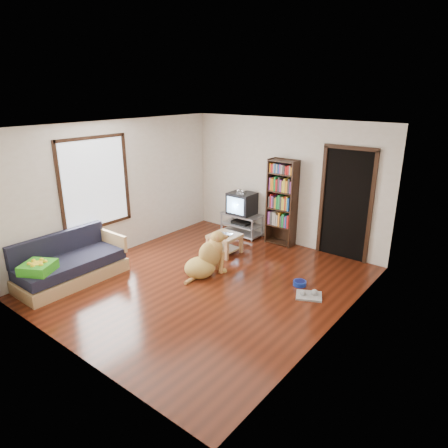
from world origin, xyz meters
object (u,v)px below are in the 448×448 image
Objects in this scene: green_cushion at (38,268)px; sofa at (71,266)px; laptop at (224,235)px; grey_rag at (309,296)px; coffee_table at (225,240)px; bookshelf at (282,198)px; dog_bowl at (300,283)px; crt_tv at (243,203)px; tv_stand at (242,223)px; dog at (207,259)px.

sofa is at bearing 71.98° from green_cushion.
grey_rag is (2.14, -0.51, -0.40)m from laptop.
grey_rag is at bearing -14.21° from coffee_table.
bookshelf is (1.80, 4.34, 0.50)m from green_cushion.
dog_bowl is 2.70m from crt_tv.
tv_stand is 2.13m from dog.
sofa is (-0.97, -3.65, -0.48)m from crt_tv.
crt_tv is at bearing 108.40° from coffee_table.
crt_tv reaches higher than grey_rag.
laptop is 0.76× the size of grey_rag.
coffee_table is (-0.00, 0.03, -0.13)m from laptop.
laptop reaches higher than grey_rag.
laptop is at bearing 166.55° from grey_rag.
dog is (0.33, -0.91, -0.12)m from laptop.
tv_stand is (0.85, 4.24, -0.23)m from green_cushion.
grey_rag is at bearing -39.81° from dog_bowl.
dog_bowl is 2.15m from bookshelf.
coffee_table is at bearing -71.60° from crt_tv.
crt_tv reaches higher than dog.
dog is (0.70, -2.03, -0.45)m from crt_tv.
laptop is 0.97m from dog.
sofa reaches higher than tv_stand.
tv_stand reaches higher than coffee_table.
bookshelf is (-1.56, 1.71, 0.99)m from grey_rag.
coffee_table is at bearing 165.79° from grey_rag.
grey_rag is 0.22× the size of bookshelf.
green_cushion is 2.73m from dog.
coffee_table is (1.34, 2.56, 0.02)m from sofa.
dog reaches higher than coffee_table.
green_cushion reaches higher than grey_rag.
laptop is at bearing -116.00° from bookshelf.
sofa is at bearing -117.32° from bookshelf.
laptop reaches higher than dog_bowl.
coffee_table is (-1.84, 0.29, 0.24)m from dog_bowl.
dog is (-0.25, -2.11, -0.71)m from bookshelf.
coffee_table is (-2.14, 0.54, 0.27)m from grey_rag.
green_cushion is 4.33m from tv_stand.
bookshelf is (-1.26, 1.46, 0.96)m from dog_bowl.
green_cushion is 0.82× the size of coffee_table.
sofa is at bearing -129.53° from laptop.
crt_tv is (-0.37, 1.13, 0.33)m from laptop.
crt_tv is at bearing 49.29° from green_cushion.
crt_tv is (0.00, 0.02, 0.47)m from tv_stand.
dog is at bearing -70.32° from coffee_table.
dog reaches higher than laptop.
laptop is 0.31× the size of dog.
coffee_table is at bearing -116.57° from bookshelf.
laptop is 1.17m from tv_stand.
dog_bowl is (1.84, -0.26, -0.37)m from laptop.
grey_rag is at bearing -47.71° from bookshelf.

